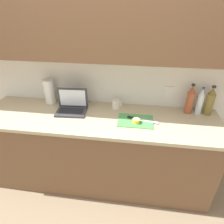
% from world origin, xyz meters
% --- Properties ---
extents(ground_plane, '(12.00, 12.00, 0.00)m').
position_xyz_m(ground_plane, '(0.00, 0.00, 0.00)').
color(ground_plane, '#847056').
rests_on(ground_plane, ground).
extents(wall_back, '(5.20, 0.38, 2.60)m').
position_xyz_m(wall_back, '(0.00, 0.25, 1.56)').
color(wall_back, white).
rests_on(wall_back, ground_plane).
extents(counter_unit, '(2.42, 0.64, 0.88)m').
position_xyz_m(counter_unit, '(-0.02, 0.00, 0.45)').
color(counter_unit, brown).
rests_on(counter_unit, ground_plane).
extents(laptop, '(0.32, 0.23, 0.23)m').
position_xyz_m(laptop, '(-0.30, 0.09, 0.94)').
color(laptop, '#333338').
rests_on(laptop, counter_unit).
extents(cutting_board, '(0.34, 0.24, 0.01)m').
position_xyz_m(cutting_board, '(0.37, -0.02, 0.88)').
color(cutting_board, '#4C9E51').
rests_on(cutting_board, counter_unit).
extents(knife, '(0.30, 0.09, 0.02)m').
position_xyz_m(knife, '(0.39, 0.00, 0.90)').
color(knife, silver).
rests_on(knife, cutting_board).
extents(lemon_half_cut, '(0.07, 0.07, 0.04)m').
position_xyz_m(lemon_half_cut, '(0.38, -0.05, 0.91)').
color(lemon_half_cut, yellow).
rests_on(lemon_half_cut, cutting_board).
extents(bottle_green_soda, '(0.08, 0.08, 0.32)m').
position_xyz_m(bottle_green_soda, '(0.90, 0.22, 1.03)').
color(bottle_green_soda, '#A34C2D').
rests_on(bottle_green_soda, counter_unit).
extents(bottle_oil_tall, '(0.06, 0.06, 0.29)m').
position_xyz_m(bottle_oil_tall, '(1.00, 0.22, 1.01)').
color(bottle_oil_tall, silver).
rests_on(bottle_oil_tall, counter_unit).
extents(bottle_water_clear, '(0.08, 0.08, 0.31)m').
position_xyz_m(bottle_water_clear, '(1.09, 0.22, 1.02)').
color(bottle_water_clear, olive).
rests_on(bottle_water_clear, counter_unit).
extents(measuring_cup, '(0.11, 0.09, 0.09)m').
position_xyz_m(measuring_cup, '(0.15, 0.22, 0.92)').
color(measuring_cup, silver).
rests_on(measuring_cup, counter_unit).
extents(paper_towel_roll, '(0.12, 0.12, 0.27)m').
position_xyz_m(paper_towel_roll, '(-0.60, 0.24, 1.02)').
color(paper_towel_roll, white).
rests_on(paper_towel_roll, counter_unit).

